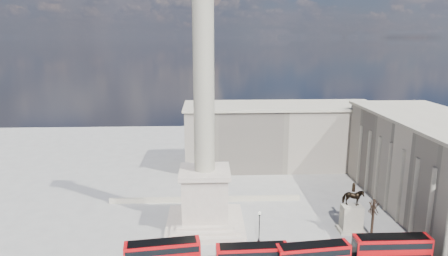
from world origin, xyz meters
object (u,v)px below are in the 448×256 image
red_bus_a (163,255)px  pedestrian_crossing (259,242)px  victorian_lamp (259,225)px  pedestrian_walking (290,249)px  pedestrian_standing (418,250)px  nelsons_column (205,158)px  equestrian_statue (352,214)px  red_bus_d (392,250)px

red_bus_a → pedestrian_crossing: size_ratio=7.50×
victorian_lamp → pedestrian_walking: (4.52, -3.48, -2.48)m
pedestrian_standing → pedestrian_crossing: bearing=-10.5°
nelsons_column → red_bus_a: size_ratio=4.41×
pedestrian_crossing → nelsons_column: bearing=25.0°
pedestrian_walking → pedestrian_crossing: size_ratio=1.15×
victorian_lamp → equestrian_statue: size_ratio=0.62×
nelsons_column → equestrian_statue: size_ratio=5.45×
nelsons_column → red_bus_a: nelsons_column is taller
pedestrian_standing → victorian_lamp: bearing=-12.7°
equestrian_statue → pedestrian_crossing: equestrian_statue is taller
victorian_lamp → pedestrian_crossing: 2.77m
victorian_lamp → pedestrian_walking: bearing=-37.6°
equestrian_statue → victorian_lamp: bearing=-168.1°
red_bus_d → pedestrian_crossing: (-19.38, 6.25, -1.68)m
nelsons_column → red_bus_d: 33.25m
equestrian_statue → nelsons_column: bearing=172.8°
nelsons_column → pedestrian_standing: bearing=-18.8°
red_bus_d → pedestrian_standing: bearing=24.8°
pedestrian_standing → pedestrian_crossing: (-24.93, 3.70, -0.00)m
nelsons_column → pedestrian_walking: bearing=-37.4°
equestrian_statue → pedestrian_walking: size_ratio=5.30×
red_bus_d → equestrian_statue: (-2.35, 10.76, 0.79)m
nelsons_column → pedestrian_standing: (33.80, -11.50, -12.16)m
victorian_lamp → nelsons_column: bearing=142.8°
red_bus_d → equestrian_statue: 11.04m
pedestrian_standing → red_bus_a: bearing=1.3°
nelsons_column → victorian_lamp: size_ratio=8.77×
pedestrian_walking → pedestrian_standing: pedestrian_walking is taller
victorian_lamp → pedestrian_crossing: victorian_lamp is taller
pedestrian_walking → pedestrian_standing: bearing=-37.7°
victorian_lamp → pedestrian_crossing: bearing=-98.5°
victorian_lamp → pedestrian_walking: victorian_lamp is taller
red_bus_d → victorian_lamp: size_ratio=2.02×
victorian_lamp → equestrian_statue: equestrian_statue is taller
nelsons_column → pedestrian_walking: (13.53, -10.33, -12.05)m
pedestrian_standing → pedestrian_walking: bearing=-5.3°
pedestrian_standing → equestrian_statue: bearing=-48.2°
red_bus_d → nelsons_column: bearing=153.7°
red_bus_d → victorian_lamp: victorian_lamp is taller
red_bus_a → red_bus_d: bearing=-7.9°
nelsons_column → red_bus_d: size_ratio=4.35×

